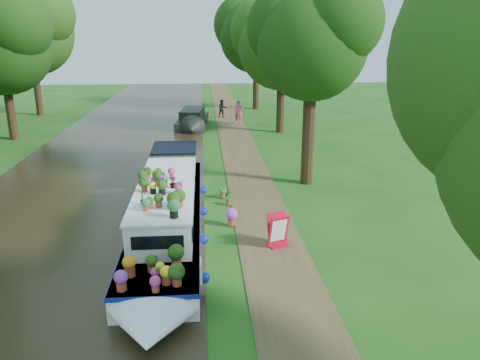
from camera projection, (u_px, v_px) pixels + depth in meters
name	position (u px, v px, depth m)	size (l,w,h in m)	color
ground	(229.00, 208.00, 18.81)	(100.00, 100.00, 0.00)	#194A12
canal_water	(77.00, 212.00, 18.35)	(10.00, 100.00, 0.02)	black
towpath	(259.00, 207.00, 18.89)	(2.20, 100.00, 0.03)	#4B3C23
plant_boat	(167.00, 213.00, 15.90)	(2.29, 13.52, 2.31)	white
tree_near_overhang	(312.00, 36.00, 20.04)	(5.52, 5.28, 8.99)	black
tree_near_mid	(282.00, 38.00, 31.58)	(6.90, 6.60, 9.40)	black
tree_near_far	(256.00, 30.00, 41.84)	(7.59, 7.26, 10.30)	black
tree_far_c	(0.00, 37.00, 29.24)	(7.13, 6.82, 9.59)	black
tree_far_d	(29.00, 25.00, 38.39)	(8.05, 7.70, 10.85)	black
second_boat	(193.00, 119.00, 35.40)	(2.58, 6.96, 1.31)	black
sandwich_board	(278.00, 232.00, 15.22)	(0.75, 0.77, 1.10)	red
pedestrian_pink	(239.00, 112.00, 36.03)	(0.67, 0.44, 1.83)	#C4508F
pedestrian_dark	(222.00, 109.00, 38.87)	(0.73, 0.57, 1.50)	black
verge_plant	(228.00, 192.00, 20.10)	(0.38, 0.33, 0.42)	#1F6926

